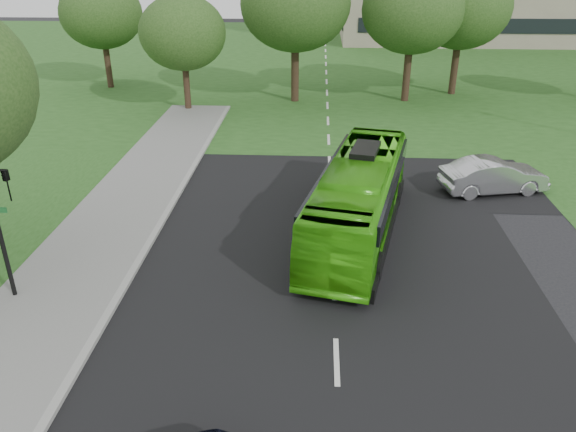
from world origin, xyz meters
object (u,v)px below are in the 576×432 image
object	(u,v)px
tree_park_b	(295,4)
tree_park_f	(101,13)
bus	(359,198)
traffic_light	(1,218)
tree_park_c	(413,10)
tree_park_d	(462,7)
tree_park_a	(183,33)
sedan	(494,176)

from	to	relation	value
tree_park_b	tree_park_f	bearing A→B (deg)	166.47
tree_park_f	bus	size ratio (longest dim) A/B	0.77
traffic_light	tree_park_c	bearing A→B (deg)	74.56
tree_park_d	tree_park_f	distance (m)	27.57
tree_park_b	traffic_light	xyz separation A→B (m)	(-7.90, -26.70, -3.91)
tree_park_a	tree_park_d	size ratio (longest dim) A/B	0.81
tree_park_b	tree_park_c	size ratio (longest dim) A/B	1.07
tree_park_a	tree_park_c	bearing A→B (deg)	12.60
tree_park_c	bus	world-z (taller)	tree_park_c
tree_park_f	traffic_light	size ratio (longest dim) A/B	1.69
bus	sedan	size ratio (longest dim) A/B	2.25
traffic_light	sedan	bearing A→B (deg)	44.14
sedan	tree_park_c	bearing A→B (deg)	-6.88
tree_park_c	sedan	bearing A→B (deg)	-84.13
tree_park_b	sedan	xyz separation A→B (m)	(10.02, -16.80, -6.06)
tree_park_d	tree_park_c	bearing A→B (deg)	-148.65
tree_park_c	tree_park_a	bearing A→B (deg)	-167.40
tree_park_b	bus	bearing A→B (deg)	-80.86
traffic_light	tree_park_f	bearing A→B (deg)	118.97
tree_park_d	tree_park_f	xyz separation A→B (m)	(-27.55, 0.75, -0.68)
tree_park_a	tree_park_b	bearing A→B (deg)	21.91
sedan	traffic_light	world-z (taller)	traffic_light
tree_park_a	tree_park_f	bearing A→B (deg)	139.81
tree_park_a	tree_park_b	distance (m)	8.17
tree_park_c	sedan	size ratio (longest dim) A/B	1.94
tree_park_b	traffic_light	distance (m)	28.12
tree_park_b	tree_park_d	bearing A→B (deg)	13.52
tree_park_a	tree_park_b	world-z (taller)	tree_park_b
tree_park_b	tree_park_d	distance (m)	12.57
tree_park_c	tree_park_f	bearing A→B (deg)	172.33
bus	traffic_light	bearing A→B (deg)	-141.97
tree_park_b	tree_park_c	bearing A→B (deg)	3.58
bus	tree_park_d	bearing A→B (deg)	82.96
tree_park_f	traffic_light	bearing A→B (deg)	-76.27
tree_park_d	sedan	xyz separation A→B (m)	(-2.20, -19.74, -5.63)
tree_park_a	traffic_light	distance (m)	23.82
tree_park_c	tree_park_d	size ratio (longest dim) A/B	1.00
tree_park_b	sedan	size ratio (longest dim) A/B	2.08
tree_park_a	bus	bearing A→B (deg)	-59.40
bus	tree_park_f	bearing A→B (deg)	139.67
tree_park_c	bus	bearing A→B (deg)	-102.38
tree_park_c	tree_park_d	bearing A→B (deg)	31.35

